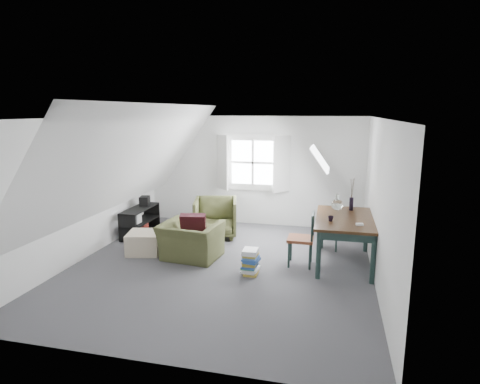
% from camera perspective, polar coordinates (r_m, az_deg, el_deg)
% --- Properties ---
extents(floor, '(5.50, 5.50, 0.00)m').
position_cam_1_polar(floor, '(6.99, -2.74, -10.50)').
color(floor, '#46464A').
rests_on(floor, ground).
extents(ceiling, '(5.50, 5.50, 0.00)m').
position_cam_1_polar(ceiling, '(6.48, -2.96, 10.46)').
color(ceiling, white).
rests_on(ceiling, wall_back).
extents(wall_back, '(5.00, 0.00, 5.00)m').
position_cam_1_polar(wall_back, '(9.25, 1.89, 3.00)').
color(wall_back, silver).
rests_on(wall_back, ground).
extents(wall_front, '(5.00, 0.00, 5.00)m').
position_cam_1_polar(wall_front, '(4.14, -13.56, -8.06)').
color(wall_front, silver).
rests_on(wall_front, ground).
extents(wall_left, '(0.00, 5.50, 5.50)m').
position_cam_1_polar(wall_left, '(7.69, -21.05, 0.50)').
color(wall_left, silver).
rests_on(wall_left, ground).
extents(wall_right, '(0.00, 5.50, 5.50)m').
position_cam_1_polar(wall_right, '(6.40, 19.18, -1.46)').
color(wall_right, silver).
rests_on(wall_right, ground).
extents(slope_left, '(3.19, 5.50, 4.48)m').
position_cam_1_polar(slope_left, '(7.12, -15.00, 4.33)').
color(slope_left, white).
rests_on(slope_left, wall_left).
extents(slope_right, '(3.19, 5.50, 4.48)m').
position_cam_1_polar(slope_right, '(6.28, 10.84, 3.61)').
color(slope_right, white).
rests_on(slope_right, wall_right).
extents(dormer_window, '(1.71, 0.35, 1.30)m').
position_cam_1_polar(dormer_window, '(9.15, 1.80, 4.18)').
color(dormer_window, white).
rests_on(dormer_window, wall_back).
extents(skylight, '(0.35, 0.75, 0.47)m').
position_cam_1_polar(skylight, '(7.57, 11.30, 4.68)').
color(skylight, white).
rests_on(skylight, slope_right).
extents(armchair_near, '(1.11, 0.99, 0.66)m').
position_cam_1_polar(armchair_near, '(7.39, -6.94, -9.33)').
color(armchair_near, '#424625').
rests_on(armchair_near, floor).
extents(armchair_far, '(1.06, 1.08, 0.82)m').
position_cam_1_polar(armchair_far, '(8.59, -3.46, -6.25)').
color(armchair_far, '#424625').
rests_on(armchair_far, floor).
extents(throw_pillow, '(0.49, 0.33, 0.48)m').
position_cam_1_polar(throw_pillow, '(7.34, -6.65, -4.76)').
color(throw_pillow, '#3B1018').
rests_on(throw_pillow, armchair_near).
extents(ottoman, '(0.71, 0.71, 0.39)m').
position_cam_1_polar(ottoman, '(7.75, -13.41, -6.99)').
color(ottoman, '#BCAD92').
rests_on(ottoman, floor).
extents(dining_table, '(1.00, 1.66, 0.83)m').
position_cam_1_polar(dining_table, '(7.09, 14.78, -4.38)').
color(dining_table, '#311C0D').
rests_on(dining_table, floor).
extents(demijohn, '(0.21, 0.21, 0.30)m').
position_cam_1_polar(demijohn, '(7.47, 13.65, -1.69)').
color(demijohn, silver).
rests_on(demijohn, dining_table).
extents(vase_twigs, '(0.08, 0.08, 0.59)m').
position_cam_1_polar(vase_twigs, '(7.57, 15.54, -1.54)').
color(vase_twigs, black).
rests_on(vase_twigs, dining_table).
extents(cup, '(0.11, 0.11, 0.09)m').
position_cam_1_polar(cup, '(6.77, 12.76, -4.07)').
color(cup, black).
rests_on(cup, dining_table).
extents(paper_box, '(0.12, 0.10, 0.04)m').
position_cam_1_polar(paper_box, '(6.64, 16.64, -4.43)').
color(paper_box, white).
rests_on(paper_box, dining_table).
extents(dining_chair_far, '(0.38, 0.38, 0.81)m').
position_cam_1_polar(dining_chair_far, '(7.84, 12.47, -5.01)').
color(dining_chair_far, brown).
rests_on(dining_chair_far, floor).
extents(dining_chair_near, '(0.43, 0.43, 0.93)m').
position_cam_1_polar(dining_chair_near, '(6.96, 8.92, -6.50)').
color(dining_chair_near, brown).
rests_on(dining_chair_near, floor).
extents(media_shelf, '(0.38, 1.15, 0.59)m').
position_cam_1_polar(media_shelf, '(8.84, -14.11, -4.28)').
color(media_shelf, black).
rests_on(media_shelf, floor).
extents(electronics_box, '(0.24, 0.30, 0.21)m').
position_cam_1_polar(electronics_box, '(8.99, -13.40, -1.28)').
color(electronics_box, black).
rests_on(electronics_box, media_shelf).
extents(magazine_stack, '(0.31, 0.37, 0.41)m').
position_cam_1_polar(magazine_stack, '(6.60, 1.51, -9.89)').
color(magazine_stack, '#B29933').
rests_on(magazine_stack, floor).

